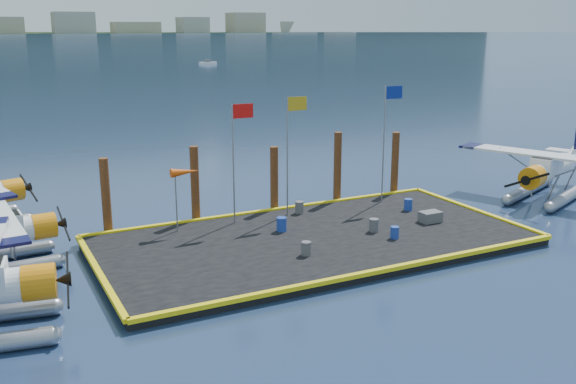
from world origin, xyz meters
name	(u,v)px	position (x,y,z in m)	size (l,w,h in m)	color
ground	(314,245)	(0.00, 0.00, 0.00)	(4000.00, 4000.00, 0.00)	navy
dock	(314,241)	(0.00, 0.00, 0.20)	(20.00, 10.00, 0.40)	black
dock_bumpers	(314,235)	(0.00, 0.00, 0.49)	(20.25, 10.25, 0.18)	yellow
far_backdrop	(67,26)	(239.91, 1737.52, 9.45)	(3050.00, 2050.00, 810.00)	black
seaplane_d	(548,173)	(16.49, 1.03, 1.63)	(9.73, 10.25, 3.73)	gray
drum_0	(282,224)	(-0.97, 1.49, 0.75)	(0.49, 0.49, 0.69)	#1B3899
drum_1	(395,232)	(3.30, -1.87, 0.68)	(0.40, 0.40, 0.57)	#1B3899
drum_2	(374,225)	(3.01, -0.57, 0.72)	(0.45, 0.45, 0.64)	#4F4F53
drum_3	(306,248)	(-1.50, -2.02, 0.70)	(0.43, 0.43, 0.61)	#4F4F53
drum_4	(408,205)	(6.77, 1.70, 0.71)	(0.45, 0.45, 0.63)	#1B3899
drum_5	(299,207)	(1.22, 3.82, 0.72)	(0.46, 0.46, 0.65)	#4F4F53
crate	(430,217)	(6.49, -0.53, 0.67)	(1.07, 0.71, 0.53)	#4F4F53
flagpole_red	(237,145)	(-2.29, 3.80, 4.40)	(1.14, 0.08, 6.00)	gray
flagpole_yellow	(291,138)	(0.70, 3.80, 4.51)	(1.14, 0.08, 6.20)	gray
flagpole_blue	(387,127)	(6.70, 3.80, 4.69)	(1.14, 0.08, 6.50)	gray
windsock	(185,173)	(-5.03, 3.80, 3.23)	(1.40, 0.44, 3.12)	gray
piling_0	(106,199)	(-8.50, 5.40, 2.00)	(0.44, 0.44, 4.00)	#422313
piling_1	(195,187)	(-4.00, 5.40, 2.10)	(0.44, 0.44, 4.20)	#422313
piling_2	(274,181)	(0.50, 5.40, 1.90)	(0.44, 0.44, 3.80)	#422313
piling_3	(337,169)	(4.50, 5.40, 2.15)	(0.44, 0.44, 4.30)	#422313
piling_4	(395,165)	(8.50, 5.40, 2.00)	(0.44, 0.44, 4.00)	#422313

